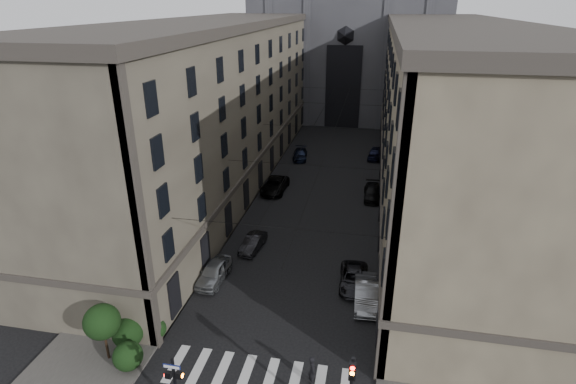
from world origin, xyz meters
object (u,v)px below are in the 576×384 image
Objects in this scene: pedestrian_signal_left at (175,383)px; car_left_midnear at (253,243)px; car_left_far at (300,154)px; pedestrian at (312,370)px; gothic_tower at (351,18)px; car_right_near at (366,293)px; car_right_midfar at (373,192)px; car_right_far at (375,153)px; car_left_near at (214,272)px; car_right_midnear at (354,278)px; car_left_midfar at (275,185)px.

pedestrian_signal_left is 18.03m from car_left_midnear.
car_left_far is 2.46× the size of pedestrian.
gothic_tower reaches higher than car_right_near.
car_right_midfar is 1.09× the size of car_right_far.
car_left_near is 0.98× the size of car_left_far.
car_left_midnear is 29.87m from car_right_far.
car_right_midfar is (6.18, -41.80, -17.09)m from gothic_tower.
car_right_near reaches higher than car_right_midfar.
car_right_near reaches higher than car_left_far.
car_right_midnear is at bearing -15.99° from car_left_midnear.
pedestrian reaches higher than car_right_midnear.
car_left_near is 11.15m from car_right_midnear.
car_left_far is at bearing -161.80° from car_right_far.
car_right_midnear is at bearing -57.41° from car_left_midfar.
pedestrian_signal_left is 0.82× the size of car_right_midfar.
car_left_midnear is at bearing -94.33° from gothic_tower.
car_right_midfar is (10.38, 13.72, 0.06)m from car_left_midnear.
car_right_near is (6.11, -61.45, -16.99)m from gothic_tower.
pedestrian is (-2.84, -8.37, 0.14)m from car_right_near.
car_left_midnear is 13.56m from car_left_midfar.
gothic_tower reaches higher than pedestrian_signal_left.
car_right_midfar reaches higher than car_left_midnear.
car_left_near is at bearing 101.08° from pedestrian_signal_left.
gothic_tower is 63.53m from car_left_near.
pedestrian_signal_left reaches higher than car_right_midfar.
car_left_midfar is at bearing -122.26° from car_right_far.
pedestrian is at bearing 28.22° from pedestrian_signal_left.
pedestrian_signal_left reaches higher than car_left_midnear.
pedestrian_signal_left reaches higher than car_right_midnear.
car_right_midfar is at bearing 3.08° from car_left_midfar.
gothic_tower is 45.58m from car_right_midfar.
car_left_far is 33.32m from car_right_near.
car_right_midnear is at bearing 58.41° from pedestrian_signal_left.
car_left_midfar reaches higher than car_right_midfar.
pedestrian is at bearing -111.46° from car_right_near.
car_left_midfar is 1.23× the size of car_right_far.
pedestrian_signal_left reaches higher than car_right_far.
car_right_near is 8.84m from pedestrian.
car_left_near reaches higher than car_right_midnear.
car_left_midfar is 18.43m from car_right_far.
car_right_near reaches higher than car_right_far.
pedestrian_signal_left reaches higher than car_right_near.
car_right_near is at bearing -57.70° from car_left_midfar.
car_left_midnear is 0.82× the size of car_right_midnear.
pedestrian_signal_left is at bearing -108.37° from car_right_midfar.
pedestrian_signal_left is at bearing -75.93° from car_left_near.
pedestrian_signal_left is 15.46m from car_right_near.
car_left_far is 1.04× the size of car_right_far.
pedestrian_signal_left is 46.98m from car_right_far.
pedestrian is at bearing -55.30° from car_left_midnear.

